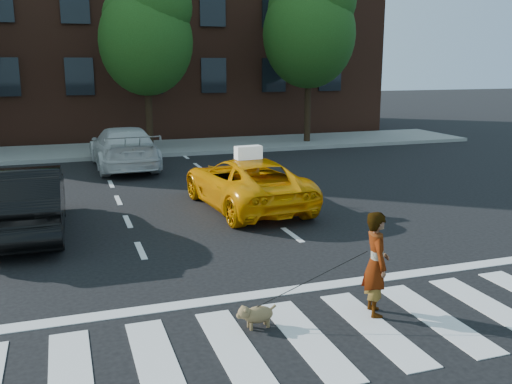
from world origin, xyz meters
TOP-DOWN VIEW (x-y plane):
  - ground at (0.00, 0.00)m, footprint 120.00×120.00m
  - crosswalk at (0.00, 0.00)m, footprint 13.00×2.40m
  - stop_line at (0.00, 1.60)m, footprint 12.00×0.30m
  - sidewalk_far at (0.00, 17.50)m, footprint 30.00×4.00m
  - building at (0.00, 25.00)m, footprint 26.00×10.00m
  - tree_mid at (0.53, 17.00)m, footprint 3.69×3.69m
  - tree_right at (7.53, 17.00)m, footprint 4.00×4.00m
  - taxi at (1.40, 7.00)m, footprint 2.48×4.74m
  - black_sedan at (-3.74, 6.33)m, footprint 1.62×4.48m
  - white_suv at (-0.91, 13.62)m, footprint 2.15×5.03m
  - woman at (1.24, 0.41)m, footprint 0.50×0.64m
  - dog at (-0.55, 0.54)m, footprint 0.59×0.24m
  - taxi_sign at (1.40, 6.80)m, footprint 0.67×0.33m

SIDE VIEW (x-z plane):
  - ground at x=0.00m, z-range 0.00..0.00m
  - crosswalk at x=0.00m, z-range 0.00..0.01m
  - stop_line at x=0.00m, z-range 0.00..0.01m
  - sidewalk_far at x=0.00m, z-range 0.00..0.15m
  - dog at x=-0.55m, z-range 0.03..0.37m
  - taxi at x=1.40m, z-range 0.00..1.27m
  - white_suv at x=-0.91m, z-range 0.00..1.44m
  - black_sedan at x=-3.74m, z-range 0.00..1.47m
  - woman at x=1.24m, z-range 0.00..1.54m
  - taxi_sign at x=1.40m, z-range 1.27..1.59m
  - tree_mid at x=0.53m, z-range 1.30..8.40m
  - tree_right at x=7.53m, z-range 1.41..9.11m
  - building at x=0.00m, z-range 0.00..12.00m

